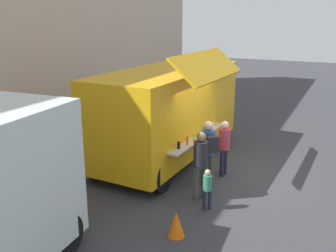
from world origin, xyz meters
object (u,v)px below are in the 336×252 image
object	(u,v)px
food_truck_main	(168,110)
customer_mid_with_backpack	(208,147)
traffic_cone_orange	(176,224)
customer_rear_waiting	(201,159)
child_near_queue	(207,186)
customer_front_ordering	(224,143)
trash_bin	(165,107)

from	to	relation	value
food_truck_main	customer_mid_with_backpack	world-z (taller)	food_truck_main
traffic_cone_orange	customer_rear_waiting	size ratio (longest dim) A/B	0.32
customer_mid_with_backpack	customer_rear_waiting	bearing A→B (deg)	143.24
traffic_cone_orange	child_near_queue	size ratio (longest dim) A/B	0.55
food_truck_main	customer_front_ordering	distance (m)	2.21
customer_front_ordering	traffic_cone_orange	bearing A→B (deg)	97.14
traffic_cone_orange	customer_rear_waiting	xyz separation A→B (m)	(1.80, 0.18, 0.76)
traffic_cone_orange	customer_mid_with_backpack	xyz separation A→B (m)	(2.63, 0.29, 0.81)
trash_bin	customer_mid_with_backpack	xyz separation A→B (m)	(-5.86, -4.19, 0.63)
traffic_cone_orange	customer_front_ordering	xyz separation A→B (m)	(3.44, 0.11, 0.68)
customer_mid_with_backpack	child_near_queue	world-z (taller)	customer_mid_with_backpack
food_truck_main	customer_front_ordering	size ratio (longest dim) A/B	3.80
customer_mid_with_backpack	customer_rear_waiting	size ratio (longest dim) A/B	1.02
food_truck_main	traffic_cone_orange	bearing A→B (deg)	-149.95
customer_front_ordering	customer_rear_waiting	size ratio (longest dim) A/B	0.92
food_truck_main	traffic_cone_orange	world-z (taller)	food_truck_main
food_truck_main	customer_front_ordering	xyz separation A→B (m)	(-0.61, -2.04, -0.59)
food_truck_main	customer_rear_waiting	world-z (taller)	food_truck_main
trash_bin	customer_mid_with_backpack	size ratio (longest dim) A/B	0.51
customer_mid_with_backpack	traffic_cone_orange	bearing A→B (deg)	142.28
customer_mid_with_backpack	customer_front_ordering	bearing A→B (deg)	-56.10
trash_bin	customer_rear_waiting	size ratio (longest dim) A/B	0.53
customer_mid_with_backpack	food_truck_main	bearing A→B (deg)	8.55
customer_rear_waiting	trash_bin	bearing A→B (deg)	-15.03
trash_bin	traffic_cone_orange	bearing A→B (deg)	-152.20
customer_front_ordering	customer_mid_with_backpack	xyz separation A→B (m)	(-0.82, 0.17, 0.13)
food_truck_main	customer_rear_waiting	bearing A→B (deg)	-136.82
child_near_queue	trash_bin	bearing A→B (deg)	-7.91
trash_bin	child_near_queue	size ratio (longest dim) A/B	0.91
traffic_cone_orange	customer_rear_waiting	world-z (taller)	customer_rear_waiting
customer_rear_waiting	child_near_queue	bearing A→B (deg)	170.80
trash_bin	customer_front_ordering	distance (m)	6.69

